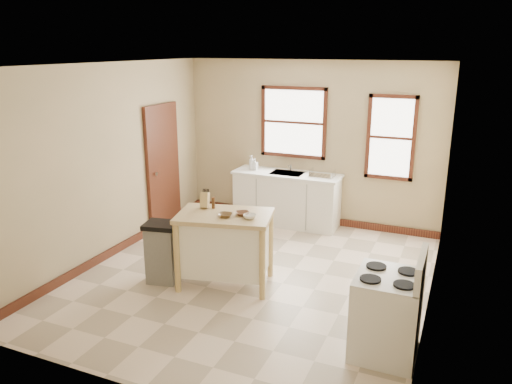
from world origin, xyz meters
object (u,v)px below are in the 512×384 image
kitchen_island (225,249)px  gas_stove (387,303)px  bowl_a (225,215)px  trash_bin (163,252)px  bowl_c (250,217)px  dish_rack (322,174)px  pepper_grinder (213,203)px  knife_block (205,201)px  soap_bottle_b (255,164)px  bowl_b (242,213)px  soap_bottle_a (252,163)px

kitchen_island → gas_stove: bearing=-31.8°
bowl_a → trash_bin: (-0.85, -0.16, -0.58)m
bowl_c → gas_stove: bearing=-21.4°
dish_rack → bowl_a: bearing=-122.7°
pepper_grinder → dish_rack: bearing=71.0°
knife_block → soap_bottle_b: bearing=86.3°
soap_bottle_b → bowl_a: (0.71, -2.57, -0.03)m
bowl_b → dish_rack: bearing=82.1°
dish_rack → gas_stove: (1.61, -3.23, -0.41)m
knife_block → pepper_grinder: 0.12m
bowl_b → bowl_c: size_ratio=1.08×
soap_bottle_a → pepper_grinder: 2.37m
trash_bin → bowl_a: bearing=-0.2°
kitchen_island → trash_bin: bearing=-175.0°
soap_bottle_a → trash_bin: size_ratio=0.31×
bowl_c → gas_stove: 1.99m
knife_block → trash_bin: 0.88m
soap_bottle_a → knife_block: 2.38m
soap_bottle_a → bowl_b: size_ratio=1.46×
soap_bottle_a → bowl_c: bearing=-46.6°
kitchen_island → soap_bottle_a: bearing=93.0°
kitchen_island → bowl_b: 0.56m
kitchen_island → pepper_grinder: pepper_grinder is taller
kitchen_island → trash_bin: size_ratio=1.45×
bowl_b → soap_bottle_b: bearing=109.8°
bowl_a → pepper_grinder: bearing=140.6°
dish_rack → pepper_grinder: bearing=-130.6°
dish_rack → bowl_a: dish_rack is taller
bowl_a → bowl_c: bowl_c is taller
soap_bottle_b → pepper_grinder: 2.36m
soap_bottle_a → dish_rack: soap_bottle_a is taller
soap_bottle_a → kitchen_island: (0.71, -2.47, -0.56)m
kitchen_island → knife_block: (-0.35, 0.12, 0.58)m
bowl_b → pepper_grinder: bearing=167.5°
trash_bin → knife_block: bearing=29.2°
soap_bottle_b → trash_bin: size_ratio=0.25×
soap_bottle_a → dish_rack: size_ratio=0.63×
dish_rack → bowl_b: size_ratio=2.31×
pepper_grinder → gas_stove: size_ratio=0.13×
dish_rack → bowl_a: size_ratio=2.31×
bowl_a → dish_rack: bearing=78.9°
knife_block → bowl_c: bearing=-23.4°
kitchen_island → gas_stove: (2.17, -0.74, 0.08)m
knife_block → gas_stove: 2.71m
bowl_c → soap_bottle_a: bearing=113.1°
dish_rack → knife_block: size_ratio=2.02×
bowl_b → bowl_a: bearing=-139.2°
bowl_a → trash_bin: size_ratio=0.21×
knife_block → pepper_grinder: (0.11, 0.03, -0.02)m
dish_rack → trash_bin: bearing=-138.0°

